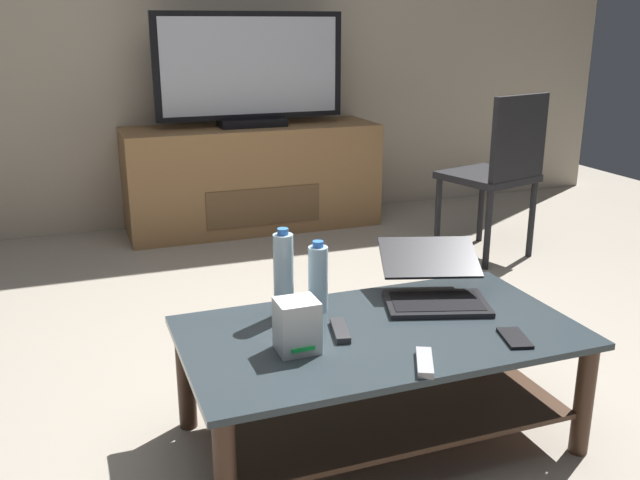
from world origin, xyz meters
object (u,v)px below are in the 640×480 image
water_bottle_far (318,278)px  cell_phone (515,338)px  soundbar_remote (340,330)px  television (250,72)px  dining_chair (500,167)px  laptop (433,284)px  router_box (297,326)px  coffee_table (379,364)px  tv_remote (425,363)px  water_bottle_near (284,275)px  media_cabinet (253,177)px

water_bottle_far → cell_phone: size_ratio=1.74×
soundbar_remote → television: bearing=94.4°
dining_chair → laptop: bearing=-131.5°
soundbar_remote → cell_phone: bearing=-11.5°
router_box → coffee_table: bearing=9.3°
television → coffee_table: bearing=-96.3°
water_bottle_far → soundbar_remote: bearing=-89.6°
dining_chair → router_box: size_ratio=6.01×
television → tv_remote: (-0.27, -2.82, -0.62)m
television → water_bottle_near: 2.45m
water_bottle_near → tv_remote: 0.55m
media_cabinet → dining_chair: size_ratio=1.73×
media_cabinet → water_bottle_far: media_cabinet is taller
media_cabinet → dining_chair: (1.14, -1.12, 0.20)m
television → laptop: television is taller
router_box → water_bottle_near: 0.26m
router_box → laptop: bearing=20.4°
dining_chair → laptop: dining_chair is taller
coffee_table → media_cabinet: media_cabinet is taller
dining_chair → media_cabinet: bearing=135.5°
router_box → water_bottle_near: bearing=81.0°
television → cell_phone: 2.83m
water_bottle_far → router_box: bearing=-121.9°
coffee_table → laptop: 0.37m
water_bottle_near → cell_phone: size_ratio=2.14×
cell_phone → tv_remote: size_ratio=0.88×
dining_chair → soundbar_remote: bearing=-137.1°
dining_chair → router_box: 2.28m
coffee_table → router_box: 0.36m
media_cabinet → television: television is taller
media_cabinet → water_bottle_far: bearing=-99.9°
cell_phone → soundbar_remote: soundbar_remote is taller
soundbar_remote → water_bottle_far: bearing=104.0°
media_cabinet → laptop: (-0.00, -2.41, 0.11)m
television → soundbar_remote: bearing=-99.2°
cell_phone → router_box: bearing=-178.5°
coffee_table → cell_phone: 0.43m
coffee_table → laptop: laptop is taller
coffee_table → laptop: bearing=30.5°
laptop → water_bottle_far: 0.41m
tv_remote → router_box: bearing=170.5°
cell_phone → television: bearing=107.1°
media_cabinet → dining_chair: dining_chair is taller
tv_remote → water_bottle_far: bearing=132.8°
coffee_table → media_cabinet: bearing=83.8°
television → router_box: (-0.57, -2.60, -0.55)m
laptop → cell_phone: bearing=-78.7°
dining_chair → soundbar_remote: size_ratio=5.92×
television → cell_phone: (0.07, -2.76, -0.62)m
laptop → water_bottle_near: water_bottle_near is taller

